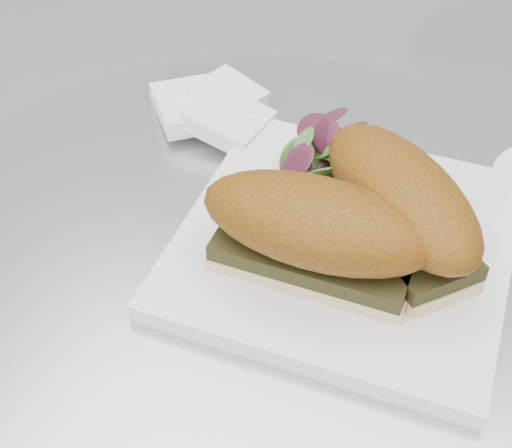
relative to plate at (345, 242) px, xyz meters
The scene contains 6 objects.
table 0.26m from the plate, 127.61° to the right, with size 0.70×0.70×0.73m.
plate is the anchor object (origin of this frame).
sandwich_left 0.07m from the plate, 104.12° to the right, with size 0.18×0.09×0.08m.
sandwich_right 0.06m from the plate, 14.19° to the left, with size 0.19×0.18×0.08m.
salad 0.09m from the plate, 120.51° to the left, with size 0.10×0.10×0.05m, color #478029, non-canonical shape.
napkin 0.21m from the plate, 147.17° to the left, with size 0.12×0.12×0.02m, color white, non-canonical shape.
Camera 1 is at (0.15, -0.35, 1.16)m, focal length 50.00 mm.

